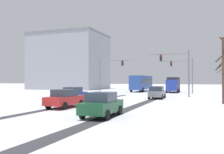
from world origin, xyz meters
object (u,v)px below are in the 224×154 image
object	(u,v)px
car_blue_second	(73,94)
bare_tree_sidewalk_far	(223,75)
traffic_signal_near_right	(178,66)
box_truck_delivery	(173,84)
office_building_far_left_block	(70,62)
car_grey_lead	(157,92)
car_red_third	(65,99)
traffic_signal_far_left	(109,69)
bus_oncoming	(142,82)
traffic_signal_far_right	(184,70)
car_dark_green_fourth	(102,104)
bare_tree_sidewalk_mid	(224,68)

from	to	relation	value
car_blue_second	bare_tree_sidewalk_far	distance (m)	25.86
traffic_signal_near_right	box_truck_delivery	distance (m)	15.54
traffic_signal_near_right	office_building_far_left_block	world-z (taller)	office_building_far_left_block
traffic_signal_near_right	car_grey_lead	distance (m)	5.15
car_red_third	box_truck_delivery	size ratio (longest dim) A/B	0.56
traffic_signal_far_left	office_building_far_left_block	world-z (taller)	office_building_far_left_block
bus_oncoming	car_red_third	bearing A→B (deg)	-87.83
traffic_signal_far_right	bare_tree_sidewalk_far	distance (m)	7.12
car_grey_lead	bus_oncoming	size ratio (longest dim) A/B	0.37
car_grey_lead	bare_tree_sidewalk_far	distance (m)	15.20
traffic_signal_far_left	car_red_third	xyz separation A→B (m)	(5.38, -24.38, -3.65)
traffic_signal_near_right	traffic_signal_far_right	xyz separation A→B (m)	(-0.03, 12.17, 0.01)
bare_tree_sidewalk_far	car_red_third	bearing A→B (deg)	-119.32
car_blue_second	car_dark_green_fourth	distance (m)	13.00
office_building_far_left_block	bare_tree_sidewalk_mid	bearing A→B (deg)	-41.01
bare_tree_sidewalk_far	office_building_far_left_block	bearing A→B (deg)	158.41
box_truck_delivery	bare_tree_sidewalk_far	distance (m)	10.61
car_grey_lead	car_red_third	size ratio (longest dim) A/B	0.98
bus_oncoming	box_truck_delivery	bearing A→B (deg)	-16.21
traffic_signal_far_right	box_truck_delivery	size ratio (longest dim) A/B	0.87
car_dark_green_fourth	bare_tree_sidewalk_mid	xyz separation A→B (m)	(8.21, 12.48, 2.81)
office_building_far_left_block	car_red_third	bearing A→B (deg)	-60.14
office_building_far_left_block	traffic_signal_far_right	bearing A→B (deg)	-21.09
car_blue_second	box_truck_delivery	world-z (taller)	box_truck_delivery
car_blue_second	box_truck_delivery	bearing A→B (deg)	70.95
traffic_signal_far_right	car_grey_lead	size ratio (longest dim) A/B	1.58
bare_tree_sidewalk_mid	traffic_signal_far_left	bearing A→B (deg)	140.08
car_blue_second	car_red_third	xyz separation A→B (m)	(2.89, -6.59, 0.00)
box_truck_delivery	bare_tree_sidewalk_mid	xyz separation A→B (m)	(7.58, -22.68, 1.99)
car_grey_lead	car_blue_second	xyz separation A→B (m)	(-8.53, -6.90, 0.00)
traffic_signal_far_right	car_grey_lead	world-z (taller)	traffic_signal_far_right
car_dark_green_fourth	bare_tree_sidewalk_mid	bearing A→B (deg)	56.64
box_truck_delivery	bus_oncoming	bearing A→B (deg)	163.79
traffic_signal_near_right	traffic_signal_far_right	distance (m)	12.17
bare_tree_sidewalk_far	traffic_signal_near_right	bearing A→B (deg)	-124.51
bare_tree_sidewalk_mid	office_building_far_left_block	size ratio (longest dim) A/B	0.36
bus_oncoming	bare_tree_sidewalk_mid	distance (m)	28.71
bare_tree_sidewalk_far	bare_tree_sidewalk_mid	bearing A→B (deg)	-93.86
traffic_signal_far_right	traffic_signal_near_right	bearing A→B (deg)	-89.86
bare_tree_sidewalk_mid	traffic_signal_far_right	bearing A→B (deg)	105.02
car_grey_lead	bare_tree_sidewalk_far	size ratio (longest dim) A/B	0.65
traffic_signal_far_right	box_truck_delivery	xyz separation A→B (m)	(-2.28, 2.95, -2.76)
box_truck_delivery	bare_tree_sidewalk_mid	bearing A→B (deg)	-71.53
bare_tree_sidewalk_far	office_building_far_left_block	size ratio (longest dim) A/B	0.33
traffic_signal_near_right	bare_tree_sidewalk_mid	xyz separation A→B (m)	(5.26, -7.56, -0.77)
bus_oncoming	office_building_far_left_block	world-z (taller)	office_building_far_left_block
car_red_third	bus_oncoming	size ratio (longest dim) A/B	0.38
traffic_signal_far_right	car_blue_second	size ratio (longest dim) A/B	1.58
car_dark_green_fourth	bus_oncoming	xyz separation A→B (m)	(-6.32, 37.18, 1.18)
traffic_signal_near_right	box_truck_delivery	world-z (taller)	traffic_signal_near_right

